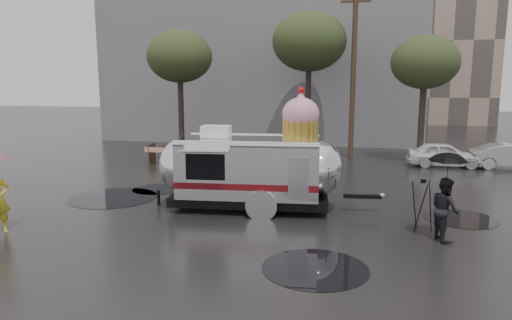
# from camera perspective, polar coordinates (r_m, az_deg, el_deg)

# --- Properties ---
(ground) EXTENTS (120.00, 120.00, 0.00)m
(ground) POSITION_cam_1_polar(r_m,az_deg,el_deg) (12.48, -0.29, -9.44)
(ground) COLOR black
(ground) RESTS_ON ground
(puddles) EXTENTS (14.27, 8.56, 0.01)m
(puddles) POSITION_cam_1_polar(r_m,az_deg,el_deg) (14.70, -4.52, -6.48)
(puddles) COLOR black
(puddles) RESTS_ON ground
(grey_building) EXTENTS (22.00, 12.00, 13.00)m
(grey_building) POSITION_cam_1_polar(r_m,az_deg,el_deg) (36.20, 1.51, 13.47)
(grey_building) COLOR slate
(grey_building) RESTS_ON ground
(utility_pole) EXTENTS (1.60, 0.28, 9.00)m
(utility_pole) POSITION_cam_1_polar(r_m,az_deg,el_deg) (25.54, 12.07, 10.64)
(utility_pole) COLOR #473323
(utility_pole) RESTS_ON ground
(tree_left) EXTENTS (3.64, 3.64, 6.95)m
(tree_left) POSITION_cam_1_polar(r_m,az_deg,el_deg) (26.34, -9.53, 12.57)
(tree_left) COLOR #382D26
(tree_left) RESTS_ON ground
(tree_mid) EXTENTS (4.20, 4.20, 8.03)m
(tree_mid) POSITION_cam_1_polar(r_m,az_deg,el_deg) (26.75, 6.66, 14.42)
(tree_mid) COLOR #382D26
(tree_mid) RESTS_ON ground
(tree_right) EXTENTS (3.36, 3.36, 6.42)m
(tree_right) POSITION_cam_1_polar(r_m,az_deg,el_deg) (24.81, 20.37, 11.31)
(tree_right) COLOR #382D26
(tree_right) RESTS_ON ground
(barricade_row) EXTENTS (4.30, 0.80, 1.00)m
(barricade_row) POSITION_cam_1_polar(r_m,az_deg,el_deg) (23.22, -8.56, 0.72)
(barricade_row) COLOR #473323
(barricade_row) RESTS_ON ground
(airstream_trailer) EXTENTS (7.47, 3.20, 4.03)m
(airstream_trailer) POSITION_cam_1_polar(r_m,az_deg,el_deg) (14.80, -0.40, -0.74)
(airstream_trailer) COLOR silver
(airstream_trailer) RESTS_ON ground
(person_right) EXTENTS (0.66, 0.89, 1.67)m
(person_right) POSITION_cam_1_polar(r_m,az_deg,el_deg) (12.91, 22.53, -5.69)
(person_right) COLOR black
(person_right) RESTS_ON ground
(umbrella_black) EXTENTS (1.19, 1.19, 2.36)m
(umbrella_black) POSITION_cam_1_polar(r_m,az_deg,el_deg) (12.67, 22.85, -0.78)
(umbrella_black) COLOR black
(umbrella_black) RESTS_ON ground
(tripod) EXTENTS (0.59, 0.58, 1.46)m
(tripod) POSITION_cam_1_polar(r_m,az_deg,el_deg) (13.53, 20.05, -4.76)
(tripod) COLOR black
(tripod) RESTS_ON ground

